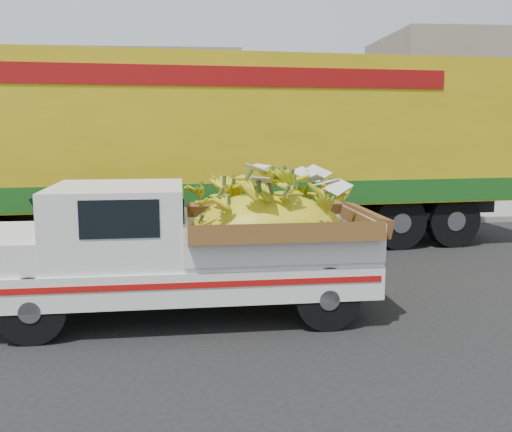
{
  "coord_description": "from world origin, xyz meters",
  "views": [
    {
      "loc": [
        -0.15,
        -7.58,
        2.48
      ],
      "look_at": [
        0.52,
        0.39,
        1.21
      ],
      "focal_mm": 40.0,
      "sensor_mm": 36.0,
      "label": 1
    }
  ],
  "objects": [
    {
      "name": "ground",
      "position": [
        0.0,
        0.0,
        0.0
      ],
      "size": [
        100.0,
        100.0,
        0.0
      ],
      "primitive_type": "plane",
      "color": "black",
      "rests_on": "ground"
    },
    {
      "name": "curb",
      "position": [
        0.0,
        6.52,
        0.07
      ],
      "size": [
        60.0,
        0.25,
        0.15
      ],
      "primitive_type": "cube",
      "color": "gray",
      "rests_on": "ground"
    },
    {
      "name": "sidewalk",
      "position": [
        0.0,
        8.62,
        0.07
      ],
      "size": [
        60.0,
        4.0,
        0.14
      ],
      "primitive_type": "cube",
      "color": "gray",
      "rests_on": "ground"
    },
    {
      "name": "pickup_truck",
      "position": [
        -0.14,
        -0.26,
        0.93
      ],
      "size": [
        5.03,
        2.05,
        1.73
      ],
      "rotation": [
        0.0,
        0.0,
        0.05
      ],
      "color": "black",
      "rests_on": "ground"
    },
    {
      "name": "semi_trailer",
      "position": [
        0.11,
        4.08,
        2.12
      ],
      "size": [
        12.03,
        3.89,
        3.8
      ],
      "rotation": [
        0.0,
        0.0,
        0.12
      ],
      "color": "black",
      "rests_on": "ground"
    }
  ]
}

